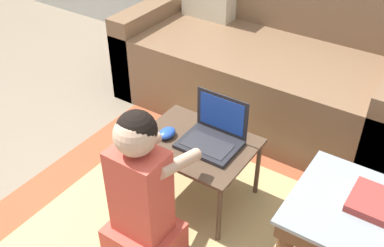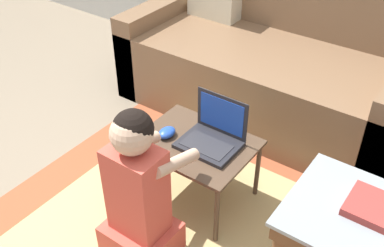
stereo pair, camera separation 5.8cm
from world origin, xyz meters
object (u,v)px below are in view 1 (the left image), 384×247
Objects in this scene: couch at (265,64)px; computer_mouse at (167,133)px; laptop at (212,137)px; person_seated at (142,195)px; book_on_table at (374,202)px; laptop_desk at (196,149)px.

couch is 1.04m from computer_mouse.
laptop is 0.47m from person_seated.
person_seated is 3.90× the size of book_on_table.
laptop reaches higher than laptop_desk.
book_on_table is (0.98, 0.04, 0.05)m from computer_mouse.
laptop reaches higher than book_on_table.
laptop is at bearing 28.49° from laptop_desk.
laptop_desk is at bearing -179.97° from book_on_table.
book_on_table is at bearing -46.21° from couch.
couch is 2.35× the size of person_seated.
couch reaches higher than book_on_table.
person_seated is 0.94m from book_on_table.
couch is at bearing 94.76° from person_seated.
couch is 3.30× the size of laptop_desk.
laptop_desk is 0.84m from book_on_table.
computer_mouse is at bearing -160.00° from laptop.
couch is 18.19× the size of computer_mouse.
person_seated is (0.15, -0.39, -0.02)m from computer_mouse.
laptop_desk is at bearing 90.74° from person_seated.
person_seated is (0.12, -1.42, 0.05)m from couch.
computer_mouse reaches higher than laptop_desk.
book_on_table is at bearing -2.75° from laptop.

